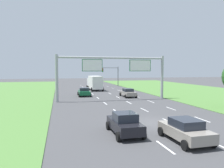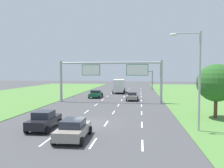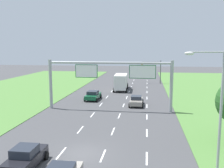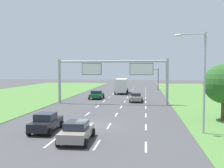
% 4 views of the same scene
% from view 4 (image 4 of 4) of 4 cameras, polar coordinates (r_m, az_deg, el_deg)
% --- Properties ---
extents(ground_plane, '(200.00, 200.00, 0.00)m').
position_cam_4_polar(ground_plane, '(24.53, -4.78, -9.41)').
color(ground_plane, '#424244').
extents(lane_dashes_inner_left, '(0.14, 68.40, 0.01)m').
position_cam_4_polar(lane_dashes_inner_left, '(39.35, -2.55, -4.50)').
color(lane_dashes_inner_left, white).
rests_on(lane_dashes_inner_left, ground_plane).
extents(lane_dashes_inner_right, '(0.14, 68.40, 0.01)m').
position_cam_4_polar(lane_dashes_inner_right, '(38.88, 2.55, -4.60)').
color(lane_dashes_inner_right, white).
rests_on(lane_dashes_inner_right, ground_plane).
extents(lane_dashes_slip, '(0.14, 68.40, 0.01)m').
position_cam_4_polar(lane_dashes_slip, '(38.73, 7.73, -4.66)').
color(lane_dashes_slip, white).
rests_on(lane_dashes_slip, ground_plane).
extents(car_near_red, '(2.29, 4.36, 1.52)m').
position_cam_4_polar(car_near_red, '(45.74, -3.55, -2.42)').
color(car_near_red, '#145633').
rests_on(car_near_red, ground_plane).
extents(car_lead_silver, '(2.28, 4.14, 1.53)m').
position_cam_4_polar(car_lead_silver, '(19.32, -8.06, -10.59)').
color(car_lead_silver, gray).
rests_on(car_lead_silver, ground_plane).
extents(car_mid_lane, '(2.10, 4.29, 1.47)m').
position_cam_4_polar(car_mid_lane, '(41.82, 5.54, -3.03)').
color(car_mid_lane, gray).
rests_on(car_mid_lane, ground_plane).
extents(car_far_ahead, '(2.07, 4.12, 1.64)m').
position_cam_4_polar(car_far_ahead, '(22.75, -14.83, -8.46)').
color(car_far_ahead, black).
rests_on(car_far_ahead, ground_plane).
extents(box_truck, '(2.87, 8.14, 3.28)m').
position_cam_4_polar(box_truck, '(55.61, 2.25, -0.34)').
color(box_truck, silver).
rests_on(box_truck, ground_plane).
extents(sign_gantry, '(17.24, 0.44, 7.00)m').
position_cam_4_polar(sign_gantry, '(38.43, 0.31, 2.63)').
color(sign_gantry, '#9EA0A5').
rests_on(sign_gantry, ground_plane).
extents(traffic_light_mast, '(4.76, 0.49, 5.60)m').
position_cam_4_polar(traffic_light_mast, '(65.72, 8.83, 2.05)').
color(traffic_light_mast, '#47494F').
rests_on(traffic_light_mast, ground_plane).
extents(street_lamp, '(2.61, 0.32, 8.50)m').
position_cam_4_polar(street_lamp, '(21.98, 19.44, 2.27)').
color(street_lamp, '#9EA0A5').
rests_on(street_lamp, ground_plane).
extents(roadside_tree_near, '(4.11, 4.11, 5.98)m').
position_cam_4_polar(roadside_tree_near, '(28.40, 24.15, 0.05)').
color(roadside_tree_near, '#513823').
rests_on(roadside_tree_near, ground_plane).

